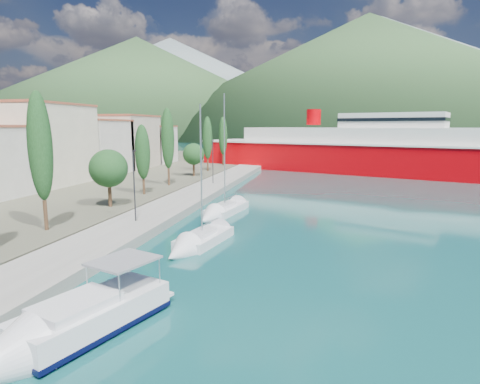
# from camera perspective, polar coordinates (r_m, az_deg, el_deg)

# --- Properties ---
(ground) EXTENTS (1400.00, 1400.00, 0.00)m
(ground) POSITION_cam_1_polar(r_m,az_deg,el_deg) (138.11, 9.59, 5.54)
(ground) COLOR #134F50
(quay) EXTENTS (5.00, 88.00, 0.80)m
(quay) POSITION_cam_1_polar(r_m,az_deg,el_deg) (47.25, -7.54, -1.02)
(quay) COLOR gray
(quay) RESTS_ON ground
(hills_far) EXTENTS (1480.00, 900.00, 180.00)m
(hills_far) POSITION_cam_1_polar(r_m,az_deg,el_deg) (653.45, 24.86, 14.52)
(hills_far) COLOR slate
(hills_far) RESTS_ON ground
(hills_near) EXTENTS (1010.00, 520.00, 115.00)m
(hills_near) POSITION_cam_1_polar(r_m,az_deg,el_deg) (402.66, 26.33, 14.15)
(hills_near) COLOR #31522C
(hills_near) RESTS_ON ground
(town_buildings) EXTENTS (9.20, 69.20, 11.30)m
(town_buildings) POSITION_cam_1_polar(r_m,az_deg,el_deg) (67.15, -23.18, 5.80)
(town_buildings) COLOR beige
(town_buildings) RESTS_ON land_strip
(tree_row) EXTENTS (3.84, 63.34, 10.83)m
(tree_row) POSITION_cam_1_polar(r_m,az_deg,el_deg) (53.33, -11.58, 5.94)
(tree_row) COLOR #47301E
(tree_row) RESTS_ON land_strip
(lamp_posts) EXTENTS (0.15, 44.09, 6.06)m
(lamp_posts) POSITION_cam_1_polar(r_m,az_deg,el_deg) (36.19, -13.89, 1.53)
(lamp_posts) COLOR #2D2D33
(lamp_posts) RESTS_ON quay
(motor_cruiser) EXTENTS (5.64, 9.77, 3.47)m
(motor_cruiser) POSITION_cam_1_polar(r_m,az_deg,el_deg) (18.58, -24.22, -17.93)
(motor_cruiser) COLOR black
(motor_cruiser) RESTS_ON ground
(sailboat_near) EXTENTS (3.78, 8.19, 11.33)m
(sailboat_near) POSITION_cam_1_polar(r_m,az_deg,el_deg) (29.46, -6.84, -7.55)
(sailboat_near) COLOR silver
(sailboat_near) RESTS_ON ground
(sailboat_mid) EXTENTS (3.86, 9.26, 12.94)m
(sailboat_mid) POSITION_cam_1_polar(r_m,az_deg,el_deg) (39.62, -3.21, -3.09)
(sailboat_mid) COLOR silver
(sailboat_mid) RESTS_ON ground
(ferry) EXTENTS (65.65, 35.21, 12.89)m
(ferry) POSITION_cam_1_polar(r_m,az_deg,el_deg) (81.76, 16.30, 5.52)
(ferry) COLOR #BE0006
(ferry) RESTS_ON ground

